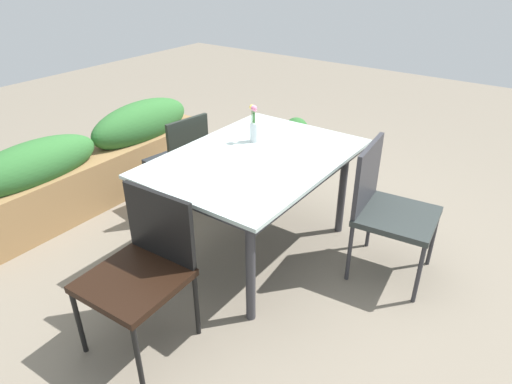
# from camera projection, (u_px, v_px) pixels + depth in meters

# --- Properties ---
(ground_plane) EXTENTS (12.00, 12.00, 0.00)m
(ground_plane) POSITION_uv_depth(u_px,v_px,m) (255.00, 252.00, 3.33)
(ground_plane) COLOR #756B5B
(dining_table) EXTENTS (1.45, 1.04, 0.77)m
(dining_table) POSITION_uv_depth(u_px,v_px,m) (256.00, 165.00, 3.03)
(dining_table) COLOR #B2C6C1
(dining_table) RESTS_ON ground
(chair_far_side) EXTENTS (0.46, 0.46, 0.85)m
(chair_far_side) POSITION_uv_depth(u_px,v_px,m) (181.00, 158.00, 3.64)
(chair_far_side) COLOR #232429
(chair_far_side) RESTS_ON ground
(chair_end_left) EXTENTS (0.51, 0.51, 0.88)m
(chair_end_left) POSITION_uv_depth(u_px,v_px,m) (143.00, 264.00, 2.39)
(chair_end_left) COLOR black
(chair_end_left) RESTS_ON ground
(chair_near_right) EXTENTS (0.54, 0.54, 0.92)m
(chair_near_right) POSITION_uv_depth(u_px,v_px,m) (386.00, 204.00, 2.92)
(chair_near_right) COLOR #29302F
(chair_near_right) RESTS_ON ground
(flower_vase) EXTENTS (0.06, 0.06, 0.27)m
(flower_vase) POSITION_uv_depth(u_px,v_px,m) (254.00, 125.00, 3.16)
(flower_vase) COLOR silver
(flower_vase) RESTS_ON dining_table
(planter_box) EXTENTS (2.40, 0.41, 0.76)m
(planter_box) POSITION_uv_depth(u_px,v_px,m) (98.00, 162.00, 3.88)
(planter_box) COLOR olive
(planter_box) RESTS_ON ground
(potted_plant) EXTENTS (0.25, 0.25, 0.49)m
(potted_plant) POSITION_uv_depth(u_px,v_px,m) (296.00, 139.00, 4.61)
(potted_plant) COLOR gray
(potted_plant) RESTS_ON ground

